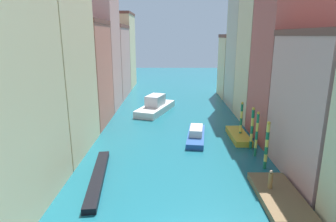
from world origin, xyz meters
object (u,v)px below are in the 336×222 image
object	(u,v)px
person_on_dock	(270,180)
mooring_pole_2	(252,128)
motorboat_0	(238,136)
gondola_black	(98,177)
mooring_pole_1	(257,134)
waterfront_dock	(279,197)
motorboat_1	(196,135)
mooring_pole_0	(267,145)
vaporetto_white	(155,106)
mooring_pole_3	(241,120)

from	to	relation	value
person_on_dock	mooring_pole_2	bearing A→B (deg)	83.54
motorboat_0	gondola_black	bearing A→B (deg)	-144.32
mooring_pole_1	mooring_pole_2	world-z (taller)	mooring_pole_1
waterfront_dock	gondola_black	bearing A→B (deg)	168.37
mooring_pole_2	motorboat_0	xyz separation A→B (m)	(-0.64, 3.38, -2.17)
waterfront_dock	motorboat_1	size ratio (longest dim) A/B	0.89
motorboat_0	person_on_dock	bearing A→B (deg)	-92.05
mooring_pole_0	gondola_black	distance (m)	16.18
motorboat_1	mooring_pole_2	bearing A→B (deg)	-28.29
person_on_dock	vaporetto_white	xyz separation A→B (m)	(-10.71, 26.14, -0.32)
mooring_pole_2	mooring_pole_3	world-z (taller)	mooring_pole_2
person_on_dock	mooring_pole_1	size ratio (longest dim) A/B	0.32
waterfront_dock	mooring_pole_2	world-z (taller)	mooring_pole_2
vaporetto_white	gondola_black	bearing A→B (deg)	-99.50
person_on_dock	vaporetto_white	world-z (taller)	vaporetto_white
mooring_pole_1	gondola_black	xyz separation A→B (m)	(-15.74, -5.45, -2.28)
mooring_pole_2	vaporetto_white	world-z (taller)	mooring_pole_2
motorboat_0	mooring_pole_2	bearing A→B (deg)	-79.31
person_on_dock	gondola_black	size ratio (longest dim) A/B	0.15
person_on_dock	mooring_pole_0	size ratio (longest dim) A/B	0.33
mooring_pole_0	mooring_pole_1	distance (m)	3.00
vaporetto_white	motorboat_0	xyz separation A→B (m)	(11.18, -12.97, -0.62)
mooring_pole_2	motorboat_1	size ratio (longest dim) A/B	0.61
vaporetto_white	mooring_pole_1	bearing A→B (deg)	-57.48
person_on_dock	waterfront_dock	bearing A→B (deg)	-59.75
mooring_pole_0	motorboat_1	xyz separation A→B (m)	(-6.03, 8.31, -1.92)
mooring_pole_0	mooring_pole_3	world-z (taller)	mooring_pole_0
waterfront_dock	mooring_pole_1	xyz separation A→B (m)	(0.53, 8.58, 2.25)
mooring_pole_1	motorboat_0	xyz separation A→B (m)	(-0.56, 5.45, -2.18)
mooring_pole_0	gondola_black	size ratio (longest dim) A/B	0.45
mooring_pole_0	mooring_pole_3	distance (m)	8.49
mooring_pole_3	motorboat_1	xyz separation A→B (m)	(-5.61, -0.17, -1.87)
person_on_dock	vaporetto_white	bearing A→B (deg)	112.28
waterfront_dock	vaporetto_white	world-z (taller)	vaporetto_white
mooring_pole_1	vaporetto_white	size ratio (longest dim) A/B	0.47
mooring_pole_3	mooring_pole_2	bearing A→B (deg)	-83.16
gondola_black	mooring_pole_0	bearing A→B (deg)	8.78
mooring_pole_1	motorboat_0	world-z (taller)	mooring_pole_1
waterfront_dock	vaporetto_white	xyz separation A→B (m)	(-11.21, 27.00, 0.69)
mooring_pole_1	mooring_pole_2	distance (m)	2.07
mooring_pole_2	waterfront_dock	bearing A→B (deg)	-93.28
mooring_pole_3	motorboat_0	size ratio (longest dim) A/B	0.76
person_on_dock	mooring_pole_0	world-z (taller)	mooring_pole_0
waterfront_dock	motorboat_0	world-z (taller)	motorboat_0
waterfront_dock	mooring_pole_2	bearing A→B (deg)	86.72
person_on_dock	mooring_pole_3	size ratio (longest dim) A/B	0.33
mooring_pole_2	motorboat_0	distance (m)	4.07
mooring_pole_0	mooring_pole_3	xyz separation A→B (m)	(-0.43, 8.48, -0.05)
mooring_pole_3	motorboat_0	bearing A→B (deg)	-174.43
person_on_dock	mooring_pole_2	size ratio (longest dim) A/B	0.32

